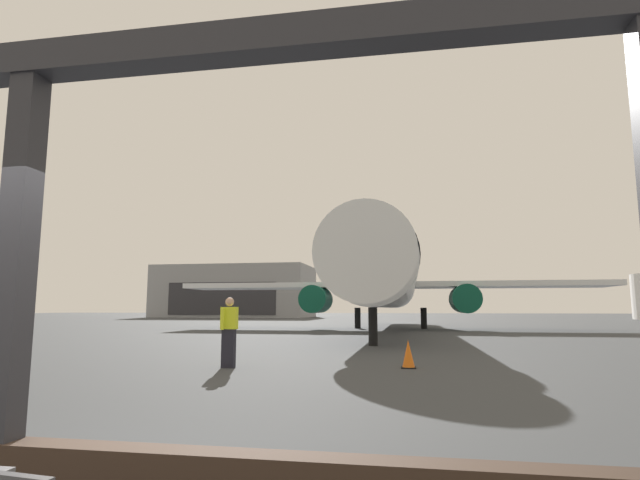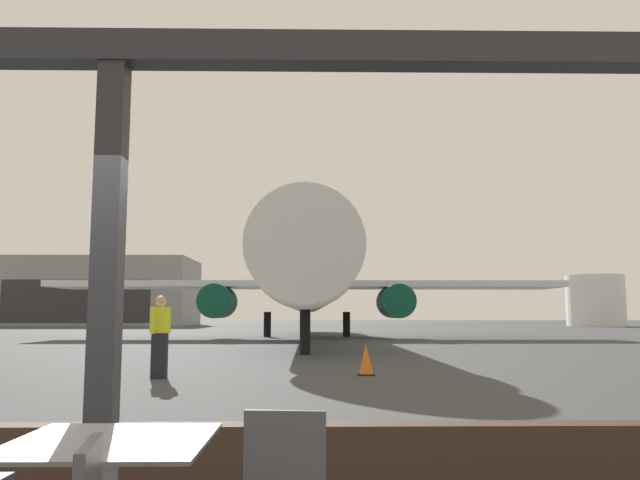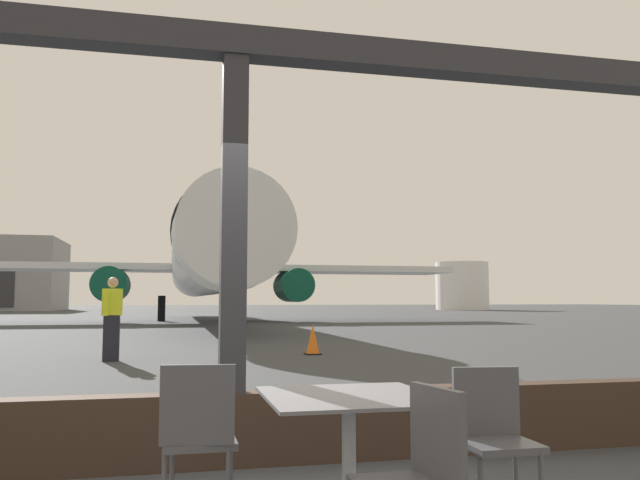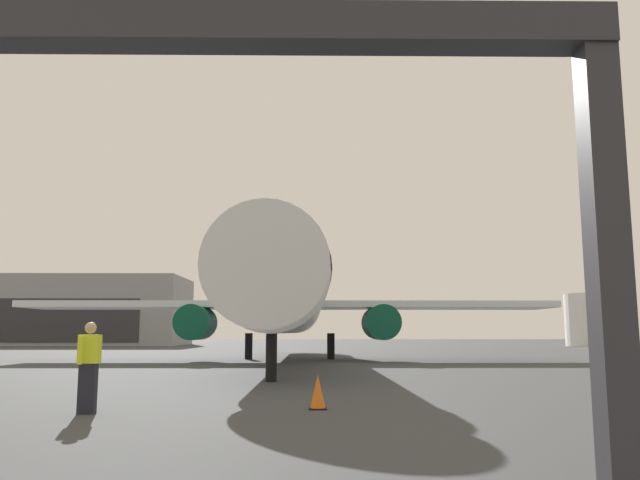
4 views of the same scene
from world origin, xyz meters
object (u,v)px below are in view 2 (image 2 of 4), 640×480
Objects in this scene: traffic_cone at (366,360)px; distant_hangar at (94,292)px; airplane at (307,278)px; ground_crew_worker at (160,335)px; fuel_storage_tank at (595,301)px.

distant_hangar is (-28.91, 68.37, 3.89)m from traffic_cone.
distant_hangar is (-27.51, 46.93, 0.84)m from airplane.
airplane is 1.41× the size of distant_hangar.
ground_crew_worker reaches higher than traffic_cone.
airplane is at bearing -130.92° from fuel_storage_tank.
ground_crew_worker is (-3.02, -22.13, -2.47)m from airplane.
ground_crew_worker is at bearing -70.48° from distant_hangar.
ground_crew_worker is at bearing -121.06° from fuel_storage_tank.
fuel_storage_tank is (61.31, -7.93, -1.23)m from distant_hangar.
airplane reaches higher than distant_hangar.
distant_hangar is 3.81× the size of fuel_storage_tank.
distant_hangar is at bearing 172.63° from fuel_storage_tank.
traffic_cone is at bearing -86.25° from airplane.
distant_hangar is 61.84m from fuel_storage_tank.
distant_hangar is (-24.49, 69.06, 3.32)m from ground_crew_worker.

